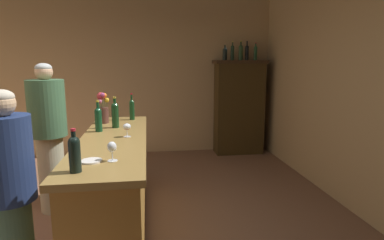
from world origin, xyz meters
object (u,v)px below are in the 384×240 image
Objects in this scene: display_bottle_center at (241,52)px; display_cabinet at (239,106)px; wine_glass_front at (115,111)px; cheese_plate at (91,161)px; wine_bottle_riesling at (115,114)px; bar_counter at (116,187)px; display_bottle_right at (255,52)px; flower_arrangement at (103,109)px; patron_in_grey at (49,133)px; wine_bottle_merlot at (132,109)px; display_bottle_left at (225,53)px; display_bottle_midright at (247,52)px; display_bottle_midleft at (232,52)px; patron_in_navy at (10,191)px; wine_bottle_syrah at (98,118)px; wine_glass_rear at (127,127)px; wine_glass_mid at (112,148)px; wine_bottle_malbec at (75,152)px.

display_cabinet is at bearing 180.00° from display_bottle_center.
display_cabinet is at bearing 39.94° from wine_glass_front.
cheese_plate is 4.08m from display_bottle_center.
display_bottle_center reaches higher than wine_bottle_riesling.
display_bottle_right is (2.28, 2.67, 1.36)m from bar_counter.
display_cabinet is 2.91m from flower_arrangement.
patron_in_grey is at bearing -143.84° from display_bottle_center.
wine_bottle_merlot is at bearing -140.96° from display_bottle_right.
display_bottle_left reaches higher than cheese_plate.
display_cabinet is 1.02× the size of patron_in_grey.
bar_counter is 3.67m from display_bottle_midright.
display_bottle_midright is (0.12, -0.00, 0.97)m from display_cabinet.
display_bottle_midleft is 0.22× the size of patron_in_navy.
wine_bottle_riesling is at bearing 92.61° from bar_counter.
patron_in_grey reaches higher than wine_bottle_syrah.
patron_in_grey is (-0.90, -0.29, -0.21)m from wine_bottle_merlot.
wine_bottle_riesling is at bearing -132.52° from display_cabinet.
display_bottle_midleft is 0.20× the size of patron_in_grey.
display_cabinet is 6.40× the size of display_bottle_left.
wine_glass_front is at bearing -140.19° from display_bottle_center.
wine_bottle_syrah reaches higher than bar_counter.
display_cabinet is 0.98m from display_bottle_midleft.
wine_bottle_syrah is at bearing -135.83° from display_bottle_right.
bar_counter is 0.71m from wine_bottle_syrah.
display_bottle_midright is at bearing 39.74° from flower_arrangement.
wine_glass_rear is 0.41× the size of display_bottle_right.
wine_glass_front is at bearing 176.83° from wine_bottle_merlot.
display_cabinet is 5.51× the size of display_bottle_right.
wine_glass_mid is 0.09× the size of patron_in_navy.
patron_in_navy is at bearing -126.79° from display_cabinet.
flower_arrangement is 2.78m from display_bottle_left.
display_bottle_right reaches higher than patron_in_grey.
cheese_plate is (-2.07, -3.40, 0.10)m from display_cabinet.
display_bottle_midright reaches higher than display_bottle_right.
wine_bottle_malbec is 1.07× the size of display_bottle_left.
display_bottle_left is 0.18× the size of patron_in_navy.
display_bottle_right reaches higher than wine_bottle_syrah.
display_bottle_center reaches higher than display_bottle_left.
bar_counter is 15.44× the size of cheese_plate.
wine_bottle_syrah is at bearing 103.03° from wine_glass_mid.
patron_in_navy is (-0.59, -1.28, -0.31)m from wine_bottle_riesling.
display_bottle_center is at bearing 0.00° from display_bottle_left.
patron_in_grey is (-0.69, 1.38, -0.08)m from cheese_plate.
wine_bottle_riesling is (-0.02, 0.47, 0.64)m from bar_counter.
patron_in_grey is at bearing -162.29° from wine_bottle_merlot.
display_bottle_right is at bearing 51.00° from wine_glass_rear.
bar_counter is 1.52× the size of patron_in_navy.
wine_bottle_merlot is at bearing -5.97° from patron_in_navy.
wine_bottle_syrah is (-0.17, 0.29, 0.63)m from bar_counter.
cheese_plate is 1.54m from patron_in_grey.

